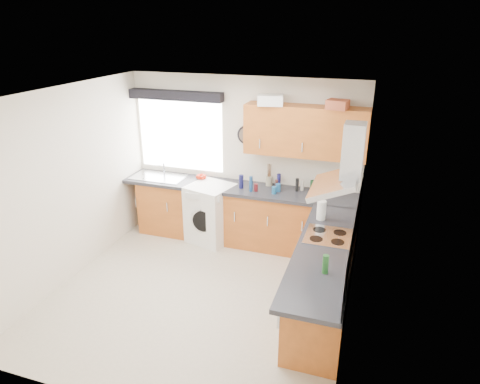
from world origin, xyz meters
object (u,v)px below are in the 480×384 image
(extractor_hood, at_px, (344,167))
(washing_machine, at_px, (211,213))
(oven, at_px, (325,273))
(upper_cabinets, at_px, (305,131))

(extractor_hood, distance_m, washing_machine, 2.64)
(oven, xyz_separation_m, upper_cabinets, (-0.55, 1.32, 1.38))
(extractor_hood, height_order, washing_machine, extractor_hood)
(extractor_hood, distance_m, upper_cabinets, 1.48)
(extractor_hood, relative_size, upper_cabinets, 0.46)
(extractor_hood, bearing_deg, upper_cabinets, 116.13)
(extractor_hood, xyz_separation_m, washing_machine, (-2.01, 1.10, -1.31))
(oven, distance_m, upper_cabinets, 1.99)
(upper_cabinets, relative_size, washing_machine, 1.87)
(extractor_hood, relative_size, washing_machine, 0.86)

